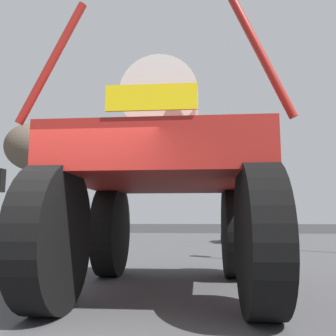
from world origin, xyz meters
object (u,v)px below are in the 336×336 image
Objects in this scene: oversize_sprayer at (165,182)px; bare_tree_left at (34,148)px; sedan_ahead at (240,230)px; traffic_signal_near_right at (263,171)px.

oversize_sprayer is 0.73× the size of bare_tree_left.
bare_tree_left reaches higher than sedan_ahead.
traffic_signal_near_right is (0.16, -10.14, 2.14)m from sedan_ahead.
sedan_ahead is at bearing -2.84° from bare_tree_left.
oversize_sprayer is 1.33× the size of sedan_ahead.
bare_tree_left reaches higher than traffic_signal_near_right.
bare_tree_left reaches higher than oversize_sprayer.
traffic_signal_near_right is 17.80m from bare_tree_left.
oversize_sprayer is 15.69m from sedan_ahead.
oversize_sprayer is at bearing -115.14° from traffic_signal_near_right.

